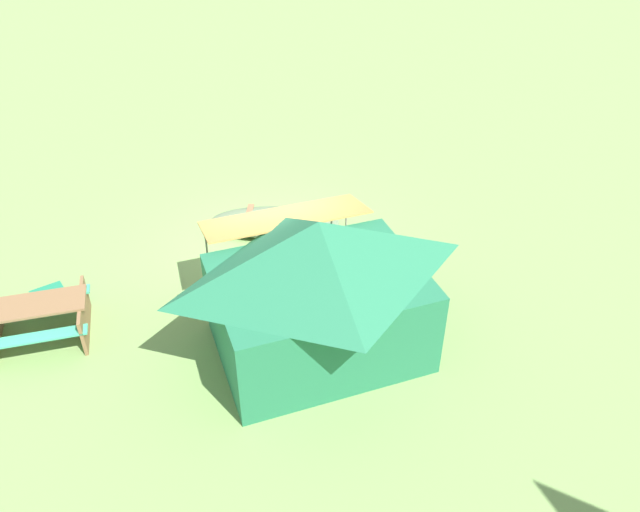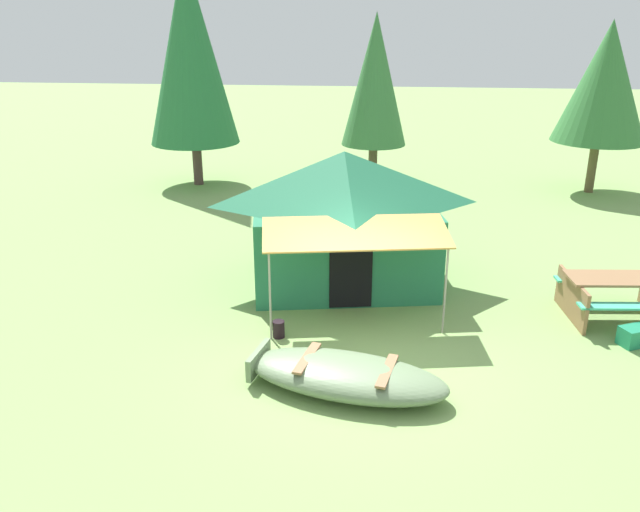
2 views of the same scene
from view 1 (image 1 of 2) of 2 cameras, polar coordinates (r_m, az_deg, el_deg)
name	(u,v)px [view 1 (image 1 of 2)]	position (r m, az deg, el deg)	size (l,w,h in m)	color
ground_plane	(270,253)	(13.35, -4.64, 0.29)	(80.00, 80.00, 0.00)	#7BA057
beached_rowboat	(276,222)	(13.96, -4.08, 3.14)	(3.06, 1.74, 0.44)	#687F5B
canvas_cabin_tent	(319,286)	(10.17, -0.14, -2.80)	(4.08, 4.27, 2.60)	#26744E
picnic_table	(37,316)	(12.00, -24.46, -5.05)	(1.85, 1.57, 0.75)	olive
cooler_box	(49,296)	(12.95, -23.57, -3.39)	(0.58, 0.30, 0.31)	#20865D
fuel_can	(340,257)	(12.95, 1.88, -0.06)	(0.20, 0.20, 0.29)	black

